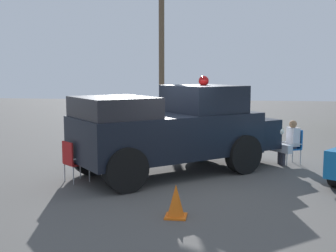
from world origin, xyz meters
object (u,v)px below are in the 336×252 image
(spectator_seated, at_px, (290,140))
(traffic_cone, at_px, (176,201))
(vintage_fire_truck, at_px, (175,129))
(utility_pole, at_px, (162,41))
(lawn_chair_near_truck, at_px, (294,144))
(lawn_chair_spare, at_px, (72,159))
(lawn_chair_by_car, at_px, (183,130))

(spectator_seated, distance_m, traffic_cone, 5.89)
(vintage_fire_truck, height_order, utility_pole, utility_pole)
(utility_pole, distance_m, traffic_cone, 13.49)
(vintage_fire_truck, xyz_separation_m, lawn_chair_near_truck, (-1.68, 3.29, -0.61))
(lawn_chair_spare, bearing_deg, spectator_seated, 118.23)
(spectator_seated, bearing_deg, lawn_chair_spare, -61.77)
(lawn_chair_near_truck, height_order, lawn_chair_by_car, same)
(vintage_fire_truck, distance_m, utility_pole, 9.77)
(vintage_fire_truck, xyz_separation_m, utility_pole, (-9.16, -1.82, 2.87))
(spectator_seated, bearing_deg, traffic_cone, -27.44)
(lawn_chair_near_truck, distance_m, traffic_cone, 5.99)
(lawn_chair_near_truck, xyz_separation_m, spectator_seated, (0.06, -0.12, 0.11))
(lawn_chair_near_truck, distance_m, lawn_chair_spare, 6.43)
(lawn_chair_spare, distance_m, spectator_seated, 6.29)
(lawn_chair_spare, xyz_separation_m, spectator_seated, (-2.98, 5.55, 0.11))
(spectator_seated, bearing_deg, vintage_fire_truck, -62.87)
(traffic_cone, bearing_deg, utility_pole, -169.84)
(spectator_seated, relative_size, utility_pole, 0.16)
(lawn_chair_near_truck, distance_m, lawn_chair_by_car, 4.48)
(spectator_seated, bearing_deg, lawn_chair_near_truck, 114.87)
(vintage_fire_truck, relative_size, lawn_chair_by_car, 5.82)
(vintage_fire_truck, relative_size, spectator_seated, 4.60)
(traffic_cone, bearing_deg, spectator_seated, 152.56)
(lawn_chair_near_truck, relative_size, lawn_chair_by_car, 1.00)
(lawn_chair_spare, height_order, utility_pole, utility_pole)
(lawn_chair_spare, xyz_separation_m, utility_pole, (-10.51, 0.55, 3.48))
(lawn_chair_by_car, height_order, lawn_chair_spare, same)
(lawn_chair_near_truck, bearing_deg, vintage_fire_truck, -62.95)
(vintage_fire_truck, height_order, lawn_chair_near_truck, vintage_fire_truck)
(lawn_chair_spare, relative_size, traffic_cone, 1.61)
(lawn_chair_near_truck, height_order, utility_pole, utility_pole)
(lawn_chair_by_car, bearing_deg, utility_pole, -162.26)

